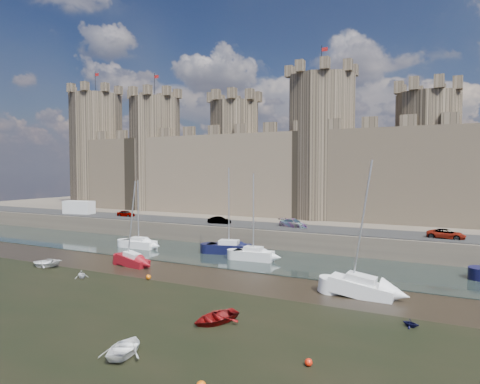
{
  "coord_description": "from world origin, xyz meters",
  "views": [
    {
      "loc": [
        22.42,
        -20.5,
        10.4
      ],
      "look_at": [
        0.52,
        22.0,
        7.89
      ],
      "focal_mm": 32.0,
      "sensor_mm": 36.0,
      "label": 1
    }
  ],
  "objects_px": {
    "car_0": "(126,214)",
    "van": "(79,208)",
    "car_3": "(446,234)",
    "sailboat_0": "(139,243)",
    "sailboat_5": "(361,287)",
    "sailboat_4": "(132,260)",
    "sailboat_1": "(229,248)",
    "car_1": "(219,220)",
    "sailboat_2": "(253,254)",
    "car_2": "(293,223)"
  },
  "relations": [
    {
      "from": "car_2",
      "to": "van",
      "type": "relative_size",
      "value": 0.76
    },
    {
      "from": "sailboat_1",
      "to": "sailboat_4",
      "type": "distance_m",
      "value": 12.13
    },
    {
      "from": "car_2",
      "to": "sailboat_5",
      "type": "distance_m",
      "value": 23.7
    },
    {
      "from": "car_1",
      "to": "car_3",
      "type": "bearing_deg",
      "value": -96.13
    },
    {
      "from": "van",
      "to": "sailboat_4",
      "type": "height_order",
      "value": "sailboat_4"
    },
    {
      "from": "sailboat_0",
      "to": "sailboat_1",
      "type": "xyz_separation_m",
      "value": [
        12.44,
        2.09,
        0.1
      ]
    },
    {
      "from": "car_1",
      "to": "car_0",
      "type": "bearing_deg",
      "value": 79.81
    },
    {
      "from": "car_1",
      "to": "sailboat_2",
      "type": "bearing_deg",
      "value": -140.69
    },
    {
      "from": "sailboat_4",
      "to": "car_3",
      "type": "bearing_deg",
      "value": 39.05
    },
    {
      "from": "van",
      "to": "sailboat_2",
      "type": "xyz_separation_m",
      "value": [
        39.28,
        -10.46,
        -2.88
      ]
    },
    {
      "from": "van",
      "to": "sailboat_5",
      "type": "relative_size",
      "value": 0.48
    },
    {
      "from": "van",
      "to": "sailboat_2",
      "type": "height_order",
      "value": "sailboat_2"
    },
    {
      "from": "car_0",
      "to": "car_2",
      "type": "height_order",
      "value": "car_2"
    },
    {
      "from": "car_1",
      "to": "car_2",
      "type": "xyz_separation_m",
      "value": [
        10.85,
        1.45,
        0.05
      ]
    },
    {
      "from": "car_0",
      "to": "van",
      "type": "relative_size",
      "value": 0.59
    },
    {
      "from": "sailboat_0",
      "to": "sailboat_4",
      "type": "distance_m",
      "value": 10.45
    },
    {
      "from": "car_3",
      "to": "sailboat_5",
      "type": "distance_m",
      "value": 19.42
    },
    {
      "from": "car_1",
      "to": "sailboat_5",
      "type": "xyz_separation_m",
      "value": [
        23.95,
        -18.17,
        -2.25
      ]
    },
    {
      "from": "sailboat_0",
      "to": "sailboat_4",
      "type": "xyz_separation_m",
      "value": [
        6.27,
        -8.36,
        -0.03
      ]
    },
    {
      "from": "sailboat_4",
      "to": "sailboat_5",
      "type": "distance_m",
      "value": 24.26
    },
    {
      "from": "car_0",
      "to": "car_3",
      "type": "relative_size",
      "value": 0.78
    },
    {
      "from": "car_3",
      "to": "sailboat_0",
      "type": "height_order",
      "value": "sailboat_0"
    },
    {
      "from": "car_2",
      "to": "sailboat_1",
      "type": "bearing_deg",
      "value": 166.77
    },
    {
      "from": "car_0",
      "to": "sailboat_2",
      "type": "xyz_separation_m",
      "value": [
        28.94,
        -11.05,
        -2.25
      ]
    },
    {
      "from": "sailboat_0",
      "to": "sailboat_2",
      "type": "distance_m",
      "value": 16.78
    },
    {
      "from": "car_1",
      "to": "sailboat_0",
      "type": "distance_m",
      "value": 12.08
    },
    {
      "from": "car_3",
      "to": "sailboat_4",
      "type": "bearing_deg",
      "value": 126.67
    },
    {
      "from": "sailboat_5",
      "to": "van",
      "type": "bearing_deg",
      "value": 161.67
    },
    {
      "from": "car_3",
      "to": "sailboat_5",
      "type": "xyz_separation_m",
      "value": [
        -5.72,
        -18.41,
        -2.27
      ]
    },
    {
      "from": "van",
      "to": "sailboat_1",
      "type": "height_order",
      "value": "sailboat_1"
    },
    {
      "from": "sailboat_0",
      "to": "sailboat_4",
      "type": "relative_size",
      "value": 0.97
    },
    {
      "from": "car_0",
      "to": "sailboat_0",
      "type": "height_order",
      "value": "sailboat_0"
    },
    {
      "from": "van",
      "to": "sailboat_2",
      "type": "relative_size",
      "value": 0.55
    },
    {
      "from": "van",
      "to": "sailboat_0",
      "type": "relative_size",
      "value": 0.6
    },
    {
      "from": "car_1",
      "to": "sailboat_4",
      "type": "xyz_separation_m",
      "value": [
        -0.31,
        -18.22,
        -2.35
      ]
    },
    {
      "from": "sailboat_2",
      "to": "sailboat_4",
      "type": "distance_m",
      "value": 13.41
    },
    {
      "from": "car_0",
      "to": "car_1",
      "type": "xyz_separation_m",
      "value": [
        18.75,
        -1.18,
        -0.0
      ]
    },
    {
      "from": "car_0",
      "to": "sailboat_5",
      "type": "xyz_separation_m",
      "value": [
        42.7,
        -19.34,
        -2.25
      ]
    },
    {
      "from": "sailboat_2",
      "to": "sailboat_5",
      "type": "relative_size",
      "value": 0.88
    },
    {
      "from": "car_3",
      "to": "car_0",
      "type": "bearing_deg",
      "value": 93.94
    },
    {
      "from": "car_0",
      "to": "van",
      "type": "bearing_deg",
      "value": 93.57
    },
    {
      "from": "sailboat_0",
      "to": "sailboat_4",
      "type": "bearing_deg",
      "value": -54.35
    },
    {
      "from": "car_0",
      "to": "sailboat_5",
      "type": "bearing_deg",
      "value": -114.09
    },
    {
      "from": "sailboat_1",
      "to": "car_1",
      "type": "bearing_deg",
      "value": 113.06
    },
    {
      "from": "sailboat_1",
      "to": "car_0",
      "type": "bearing_deg",
      "value": 146.09
    },
    {
      "from": "car_3",
      "to": "sailboat_1",
      "type": "height_order",
      "value": "sailboat_1"
    },
    {
      "from": "car_0",
      "to": "van",
      "type": "distance_m",
      "value": 10.37
    },
    {
      "from": "sailboat_0",
      "to": "sailboat_1",
      "type": "bearing_deg",
      "value": 8.31
    },
    {
      "from": "car_0",
      "to": "sailboat_1",
      "type": "distance_m",
      "value": 26.27
    },
    {
      "from": "car_0",
      "to": "car_3",
      "type": "bearing_deg",
      "value": -90.82
    }
  ]
}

